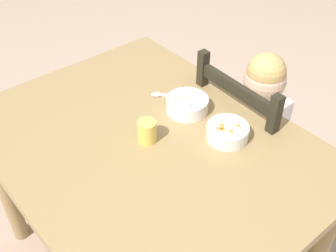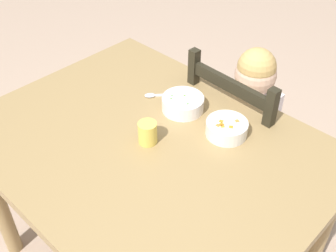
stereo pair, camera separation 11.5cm
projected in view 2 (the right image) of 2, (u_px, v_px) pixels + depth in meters
The scene contains 7 objects.
dining_table at pixel (149, 164), 1.52m from camera, with size 1.24×0.94×0.76m.
dining_chair at pixel (241, 147), 1.91m from camera, with size 0.44×0.44×0.92m.
child_figure at pixel (246, 118), 1.79m from camera, with size 0.32×0.31×0.94m.
bowl_of_peas at pixel (183, 103), 1.57m from camera, with size 0.16×0.16×0.06m.
bowl_of_carrots at pixel (227, 128), 1.46m from camera, with size 0.15×0.15×0.05m.
spoon at pixel (155, 95), 1.66m from camera, with size 0.10×0.12×0.01m.
drinking_cup at pixel (146, 133), 1.42m from camera, with size 0.07×0.07×0.08m, color #E7C954.
Camera 2 is at (0.80, -0.73, 1.73)m, focal length 44.48 mm.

